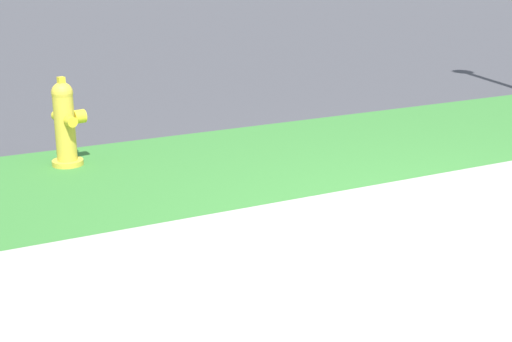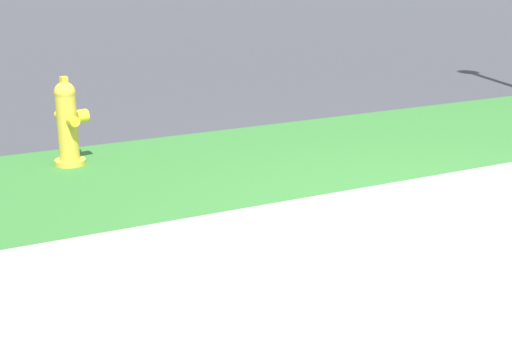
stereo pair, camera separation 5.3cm
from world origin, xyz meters
TOP-DOWN VIEW (x-y plane):
  - ground_plane at (0.00, 0.00)m, footprint 120.00×120.00m
  - sidewalk_pavement at (0.00, 0.00)m, footprint 18.00×2.60m
  - grass_verge at (0.00, 2.44)m, footprint 18.00×2.28m
  - fire_hydrant_near_corner at (-1.96, 3.03)m, footprint 0.33×0.37m

SIDE VIEW (x-z plane):
  - ground_plane at x=0.00m, z-range 0.00..0.00m
  - grass_verge at x=0.00m, z-range 0.00..0.01m
  - sidewalk_pavement at x=0.00m, z-range 0.00..0.01m
  - fire_hydrant_near_corner at x=-1.96m, z-range -0.01..0.77m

